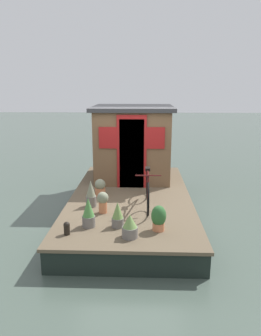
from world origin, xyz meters
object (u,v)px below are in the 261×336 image
potted_plant_fern (91,194)px  potted_plant_ivy (130,227)px  houseboat_cabin (133,142)px  potted_plant_basil (118,215)px  potted_plant_succulent (103,201)px  bicycle (148,189)px  potted_plant_mint (100,188)px  mooring_bollard (67,228)px  potted_plant_rosemary (88,213)px  potted_plant_lavender (159,218)px

potted_plant_fern → potted_plant_ivy: bearing=-147.9°
houseboat_cabin → potted_plant_basil: bearing=177.0°
potted_plant_fern → potted_plant_succulent: 0.44m
bicycle → potted_plant_basil: bearing=153.3°
bicycle → potted_plant_fern: bearing=95.4°
bicycle → potted_plant_mint: bearing=62.7°
bicycle → potted_plant_mint: 1.23m
potted_plant_fern → potted_plant_succulent: (-0.34, -0.29, -0.02)m
potted_plant_basil → potted_plant_mint: (1.65, 0.53, -0.02)m
bicycle → potted_plant_basil: (-1.09, 0.55, -0.15)m
potted_plant_fern → mooring_bollard: (-1.32, 0.21, -0.14)m
potted_plant_rosemary → mooring_bollard: 0.48m
potted_plant_rosemary → potted_plant_lavender: size_ratio=1.19×
potted_plant_rosemary → potted_plant_ivy: potted_plant_rosemary is taller
potted_plant_rosemary → potted_plant_basil: potted_plant_rosemary is taller
potted_plant_basil → bicycle: bearing=-26.7°
potted_plant_mint → potted_plant_fern: bearing=171.0°
bicycle → potted_plant_mint: bicycle is taller
potted_plant_lavender → potted_plant_succulent: size_ratio=1.05×
potted_plant_fern → potted_plant_lavender: size_ratio=1.23×
bicycle → potted_plant_rosemary: bearing=135.7°
houseboat_cabin → mooring_bollard: (-3.58, 1.02, -0.86)m
potted_plant_succulent → mooring_bollard: bearing=153.2°
potted_plant_succulent → mooring_bollard: 1.11m
potted_plant_fern → potted_plant_mint: bearing=-9.0°
houseboat_cabin → potted_plant_lavender: bearing=-170.6°
potted_plant_rosemary → potted_plant_basil: (0.00, -0.52, -0.04)m
potted_plant_fern → potted_plant_basil: 1.17m
potted_plant_fern → potted_plant_rosemary: bearing=-173.5°
potted_plant_fern → potted_plant_rosemary: (-0.99, -0.11, -0.01)m
potted_plant_mint → potted_plant_ivy: bearing=-159.6°
bicycle → potted_plant_lavender: bicycle is taller
houseboat_cabin → potted_plant_mint: houseboat_cabin is taller
potted_plant_succulent → potted_plant_mint: 1.02m
mooring_bollard → potted_plant_fern: bearing=-9.0°
potted_plant_fern → potted_plant_ivy: (-1.39, -0.87, -0.07)m
potted_plant_succulent → potted_plant_ivy: bearing=-151.1°
potted_plant_rosemary → potted_plant_succulent: 0.68m
potted_plant_ivy → mooring_bollard: bearing=86.7°
potted_plant_ivy → houseboat_cabin: bearing=1.0°
potted_plant_basil → houseboat_cabin: bearing=-3.0°
potted_plant_rosemary → potted_plant_mint: (1.66, 0.01, -0.06)m
potted_plant_succulent → potted_plant_mint: potted_plant_succulent is taller
bicycle → potted_plant_lavender: bearing=-171.7°
potted_plant_basil → potted_plant_mint: size_ratio=1.17×
potted_plant_rosemary → potted_plant_lavender: 1.25m
potted_plant_fern → potted_plant_mint: (0.67, -0.11, -0.07)m
potted_plant_ivy → potted_plant_basil: bearing=30.1°
bicycle → potted_plant_succulent: bicycle is taller
potted_plant_lavender → potted_plant_basil: bearing=81.1°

